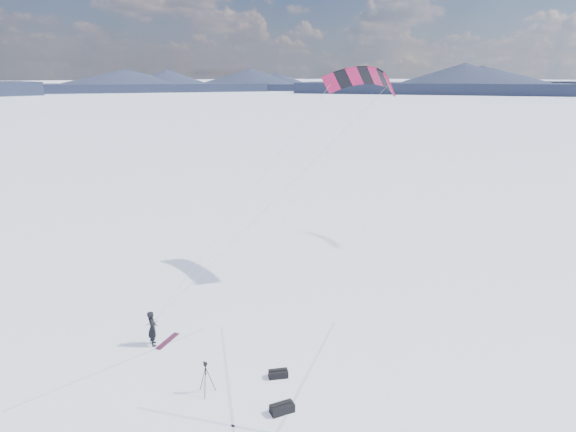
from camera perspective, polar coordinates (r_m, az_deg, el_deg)
ground at (r=20.66m, az=-7.24°, el=-19.19°), size 1800.00×1800.00×0.00m
horizon_hills at (r=18.88m, az=-7.61°, el=-10.79°), size 704.00×704.42×8.47m
snow_tracks at (r=20.19m, az=-12.81°, el=-20.47°), size 13.93×9.84×0.01m
snowkiter at (r=23.80m, az=-15.61°, el=-14.46°), size 0.51×0.68×1.69m
snowboard at (r=23.88m, az=-14.08°, el=-14.17°), size 1.39×1.14×0.04m
tripod at (r=19.81m, az=-9.73°, el=-17.92°), size 0.61×0.67×1.38m
gear_bag_a at (r=19.09m, az=-0.70°, el=-21.82°), size 0.93×0.52×0.40m
gear_bag_b at (r=20.83m, az=-1.16°, el=-18.17°), size 0.87×0.64×0.36m
power_kite at (r=28.84m, az=8.60°, el=15.50°), size 14.68×5.05×11.32m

